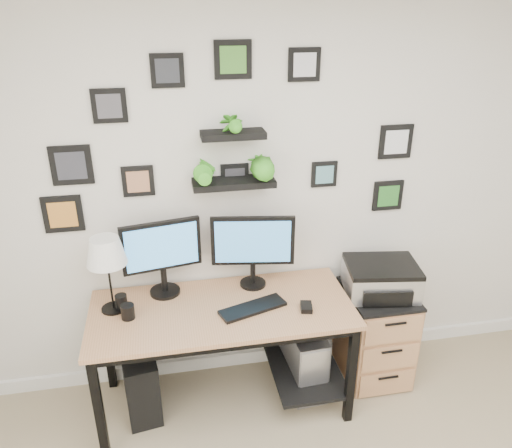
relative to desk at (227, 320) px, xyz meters
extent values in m
plane|color=silver|center=(0.39, 0.33, 0.67)|extent=(4.00, 0.00, 4.00)
cube|color=white|center=(0.39, 0.32, -0.58)|extent=(4.00, 0.03, 0.10)
cube|color=tan|center=(-0.04, -0.04, 0.11)|extent=(1.60, 0.70, 0.03)
cube|color=black|center=(-0.04, -0.04, 0.07)|extent=(1.54, 0.64, 0.05)
cube|color=black|center=(-0.04, 0.29, -0.17)|extent=(1.44, 0.02, 0.41)
cube|color=black|center=(0.51, -0.04, -0.45)|extent=(0.45, 0.63, 0.03)
cube|color=black|center=(-0.79, -0.34, -0.27)|extent=(0.05, 0.05, 0.72)
cube|color=black|center=(-0.79, 0.26, -0.27)|extent=(0.05, 0.05, 0.72)
cube|color=black|center=(0.71, -0.34, -0.27)|extent=(0.05, 0.05, 0.72)
cube|color=black|center=(0.71, 0.26, -0.27)|extent=(0.05, 0.05, 0.72)
cylinder|color=black|center=(-0.37, 0.20, 0.13)|extent=(0.22, 0.22, 0.02)
cylinder|color=black|center=(-0.37, 0.20, 0.22)|extent=(0.04, 0.04, 0.17)
cube|color=black|center=(-0.37, 0.19, 0.46)|extent=(0.49, 0.12, 0.32)
cube|color=#3F8CCC|center=(-0.37, 0.17, 0.46)|extent=(0.43, 0.09, 0.27)
cylinder|color=black|center=(0.20, 0.19, 0.13)|extent=(0.19, 0.19, 0.02)
cylinder|color=black|center=(0.20, 0.19, 0.21)|extent=(0.04, 0.04, 0.15)
cube|color=black|center=(0.20, 0.18, 0.45)|extent=(0.53, 0.11, 0.33)
cube|color=#3F8CCC|center=(0.19, 0.17, 0.45)|extent=(0.47, 0.08, 0.28)
cube|color=black|center=(0.15, -0.09, 0.13)|extent=(0.43, 0.25, 0.02)
cube|color=black|center=(0.46, -0.15, 0.14)|extent=(0.09, 0.12, 0.03)
cylinder|color=black|center=(-0.68, 0.07, 0.13)|extent=(0.15, 0.15, 0.01)
cylinder|color=black|center=(-0.68, 0.07, 0.35)|extent=(0.01, 0.01, 0.44)
cone|color=white|center=(-0.68, 0.07, 0.52)|extent=(0.24, 0.24, 0.16)
cylinder|color=black|center=(-0.59, -0.04, 0.17)|extent=(0.08, 0.08, 0.09)
cylinder|color=black|center=(-0.63, 0.07, 0.17)|extent=(0.07, 0.07, 0.09)
cube|color=black|center=(-0.58, 0.03, -0.40)|extent=(0.26, 0.47, 0.45)
cube|color=gray|center=(0.51, 0.03, -0.39)|extent=(0.24, 0.48, 0.47)
cube|color=silver|center=(0.53, -0.20, -0.39)|extent=(0.19, 0.02, 0.44)
cube|color=tan|center=(1.04, 0.06, -0.30)|extent=(0.42, 0.50, 0.65)
cube|color=black|center=(1.04, 0.06, 0.03)|extent=(0.43, 0.51, 0.02)
cube|color=tan|center=(1.04, -0.19, -0.52)|extent=(0.39, 0.02, 0.18)
cylinder|color=black|center=(1.04, -0.21, -0.46)|extent=(0.14, 0.02, 0.02)
cube|color=tan|center=(1.04, -0.19, -0.30)|extent=(0.39, 0.02, 0.18)
cylinder|color=black|center=(1.04, -0.21, -0.24)|extent=(0.14, 0.02, 0.02)
cube|color=tan|center=(1.04, -0.19, -0.08)|extent=(0.39, 0.02, 0.18)
cylinder|color=black|center=(1.04, -0.21, -0.02)|extent=(0.14, 0.02, 0.02)
cube|color=silver|center=(1.04, 0.07, 0.14)|extent=(0.51, 0.42, 0.18)
cube|color=black|center=(1.04, 0.07, 0.24)|extent=(0.51, 0.42, 0.03)
cube|color=black|center=(1.01, -0.12, 0.11)|extent=(0.31, 0.07, 0.11)
cube|color=black|center=(0.09, 0.24, 0.82)|extent=(0.50, 0.18, 0.04)
cube|color=black|center=(0.09, 0.23, 1.12)|extent=(0.38, 0.15, 0.04)
imported|color=green|center=(-0.08, 0.24, 0.98)|extent=(0.15, 0.12, 0.27)
imported|color=green|center=(0.26, 0.24, 0.98)|extent=(0.15, 0.15, 0.27)
imported|color=green|center=(0.09, 0.23, 1.27)|extent=(0.13, 0.09, 0.25)
cube|color=black|center=(1.15, 0.32, 0.63)|extent=(0.21, 0.02, 0.21)
cube|color=#2E792C|center=(1.15, 0.31, 0.63)|extent=(0.14, 0.00, 0.14)
cube|color=black|center=(1.16, 0.32, 1.00)|extent=(0.22, 0.02, 0.22)
cube|color=silver|center=(1.16, 0.31, 1.00)|extent=(0.15, 0.00, 0.15)
cube|color=black|center=(-0.59, 0.32, 1.30)|extent=(0.19, 0.02, 0.19)
cube|color=#47454C|center=(-0.59, 0.31, 1.30)|extent=(0.13, 0.00, 0.13)
cube|color=black|center=(0.11, 0.32, 0.83)|extent=(0.17, 0.02, 0.17)
cube|color=#333138|center=(0.11, 0.31, 0.83)|extent=(0.12, 0.00, 0.12)
cube|color=black|center=(-0.93, 0.32, 0.67)|extent=(0.23, 0.02, 0.23)
cube|color=#C67D2E|center=(-0.93, 0.31, 0.67)|extent=(0.16, 0.00, 0.16)
cube|color=black|center=(0.69, 0.32, 0.81)|extent=(0.17, 0.02, 0.17)
cube|color=#59909C|center=(0.69, 0.31, 0.81)|extent=(0.12, 0.00, 0.12)
cube|color=black|center=(-0.48, 0.32, 0.85)|extent=(0.19, 0.02, 0.19)
cube|color=#AD7350|center=(-0.48, 0.31, 0.85)|extent=(0.13, 0.00, 0.13)
cube|color=black|center=(0.11, 0.32, 1.53)|extent=(0.21, 0.02, 0.21)
cube|color=#407F2A|center=(0.11, 0.31, 1.53)|extent=(0.15, 0.00, 0.15)
cube|color=black|center=(-0.26, 0.32, 1.48)|extent=(0.19, 0.02, 0.19)
cube|color=#292C32|center=(-0.26, 0.31, 1.48)|extent=(0.13, 0.00, 0.13)
cube|color=black|center=(0.53, 0.32, 1.49)|extent=(0.19, 0.02, 0.19)
cube|color=silver|center=(0.53, 0.31, 1.49)|extent=(0.13, 0.00, 0.13)
cube|color=black|center=(-0.84, 0.32, 0.97)|extent=(0.23, 0.02, 0.23)
cube|color=#30313A|center=(-0.84, 0.31, 0.97)|extent=(0.16, 0.00, 0.16)
camera|label=1|loc=(-0.31, -2.59, 1.85)|focal=35.00mm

